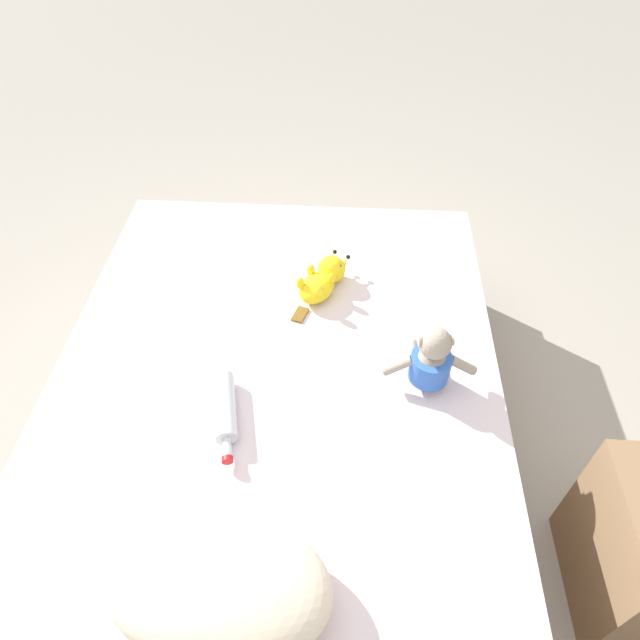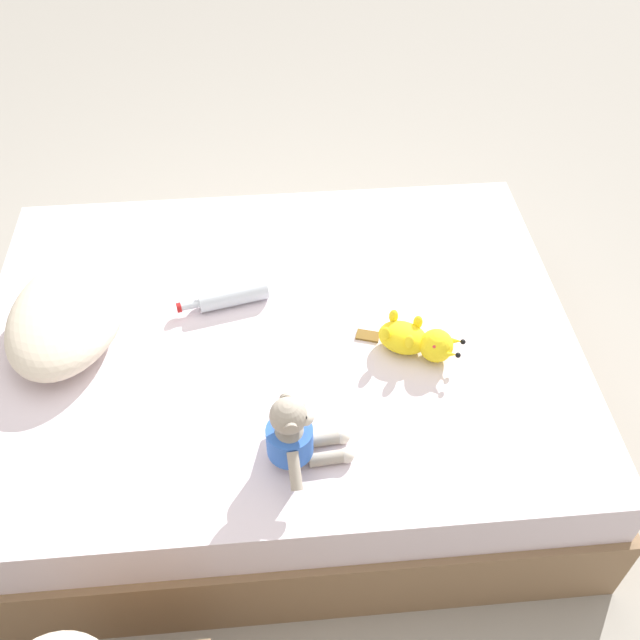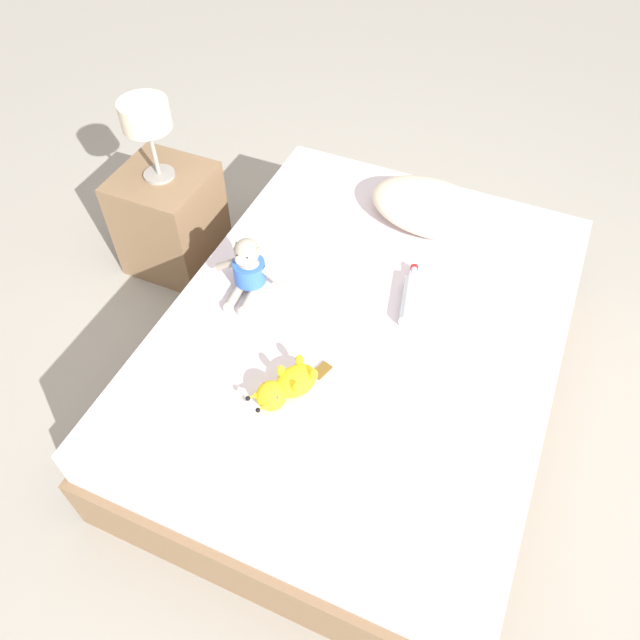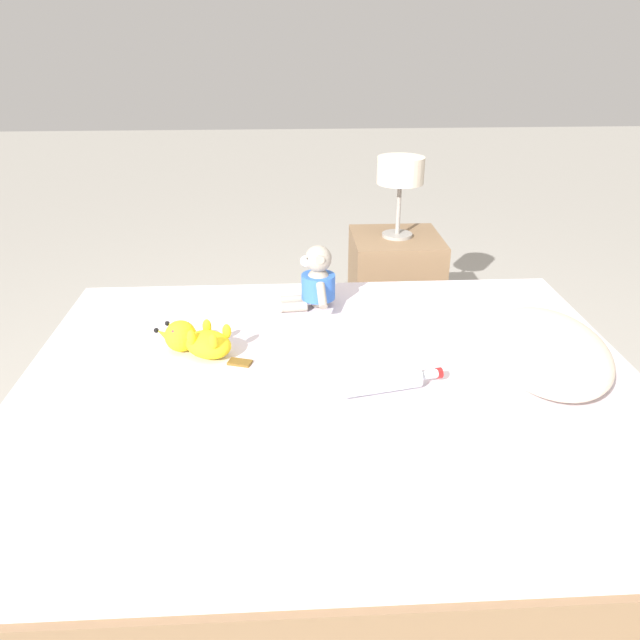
# 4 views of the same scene
# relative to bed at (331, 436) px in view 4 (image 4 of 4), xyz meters

# --- Properties ---
(ground_plane) EXTENTS (16.00, 16.00, 0.00)m
(ground_plane) POSITION_rel_bed_xyz_m (0.00, 0.00, -0.23)
(ground_plane) COLOR #9E998E
(bed) EXTENTS (1.44, 1.88, 0.47)m
(bed) POSITION_rel_bed_xyz_m (0.00, 0.00, 0.00)
(bed) COLOR #846647
(bed) RESTS_ON ground_plane
(pillow) EXTENTS (0.56, 0.40, 0.15)m
(pillow) POSITION_rel_bed_xyz_m (0.05, 0.63, 0.31)
(pillow) COLOR beige
(pillow) RESTS_ON bed
(plush_monkey) EXTENTS (0.29, 0.23, 0.24)m
(plush_monkey) POSITION_rel_bed_xyz_m (-0.47, -0.02, 0.33)
(plush_monkey) COLOR #9E9384
(plush_monkey) RESTS_ON bed
(plush_yellow_creature) EXTENTS (0.20, 0.31, 0.10)m
(plush_yellow_creature) POSITION_rel_bed_xyz_m (-0.13, -0.41, 0.29)
(plush_yellow_creature) COLOR yellow
(plush_yellow_creature) RESTS_ON bed
(glass_bottle) EXTENTS (0.11, 0.29, 0.06)m
(glass_bottle) POSITION_rel_bed_xyz_m (0.13, 0.14, 0.27)
(glass_bottle) COLOR silver
(glass_bottle) RESTS_ON bed
(nightstand) EXTENTS (0.41, 0.41, 0.52)m
(nightstand) POSITION_rel_bed_xyz_m (-1.14, 0.39, 0.03)
(nightstand) COLOR #846647
(nightstand) RESTS_ON ground_plane
(bedside_lamp) EXTENTS (0.21, 0.21, 0.36)m
(bedside_lamp) POSITION_rel_bed_xyz_m (-1.14, 0.39, 0.57)
(bedside_lamp) COLOR gray
(bedside_lamp) RESTS_ON nightstand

